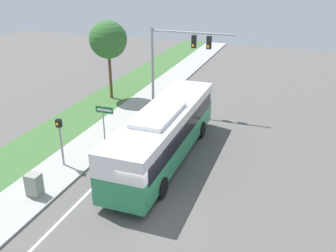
{
  "coord_description": "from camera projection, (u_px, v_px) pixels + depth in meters",
  "views": [
    {
      "loc": [
        5.54,
        -13.27,
        10.52
      ],
      "look_at": [
        -1.37,
        5.88,
        1.68
      ],
      "focal_mm": 40.0,
      "sensor_mm": 36.0,
      "label": 1
    }
  ],
  "objects": [
    {
      "name": "ground_plane",
      "position": [
        153.0,
        210.0,
        17.36
      ],
      "size": [
        80.0,
        80.0,
        0.0
      ],
      "primitive_type": "plane",
      "color": "#565451"
    },
    {
      "name": "lane_divider_near",
      "position": [
        85.0,
        195.0,
        18.48
      ],
      "size": [
        0.14,
        30.0,
        0.01
      ],
      "color": "silver",
      "rests_on": "ground_plane"
    },
    {
      "name": "roadside_tree",
      "position": [
        108.0,
        40.0,
        29.77
      ],
      "size": [
        3.02,
        3.02,
        6.4
      ],
      "color": "brown",
      "rests_on": "grass_verge"
    },
    {
      "name": "signal_gantry",
      "position": [
        176.0,
        53.0,
        27.45
      ],
      "size": [
        6.14,
        0.41,
        6.3
      ],
      "color": "#939399",
      "rests_on": "ground_plane"
    },
    {
      "name": "sidewalk",
      "position": [
        41.0,
        185.0,
        19.27
      ],
      "size": [
        2.8,
        80.0,
        0.12
      ],
      "color": "#9E9E99",
      "rests_on": "ground_plane"
    },
    {
      "name": "pedestrian_signal",
      "position": [
        60.0,
        135.0,
        20.36
      ],
      "size": [
        0.28,
        0.34,
        2.88
      ],
      "color": "#939399",
      "rests_on": "ground_plane"
    },
    {
      "name": "street_sign",
      "position": [
        104.0,
        120.0,
        22.19
      ],
      "size": [
        1.13,
        0.08,
        2.91
      ],
      "color": "#939399",
      "rests_on": "ground_plane"
    },
    {
      "name": "bus",
      "position": [
        164.0,
        131.0,
        21.22
      ],
      "size": [
        2.74,
        11.92,
        3.29
      ],
      "color": "#2D8956",
      "rests_on": "ground_plane"
    },
    {
      "name": "utility_cabinet",
      "position": [
        34.0,
        185.0,
        18.11
      ],
      "size": [
        0.7,
        0.58,
        1.15
      ],
      "color": "gray",
      "rests_on": "sidewalk"
    }
  ]
}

